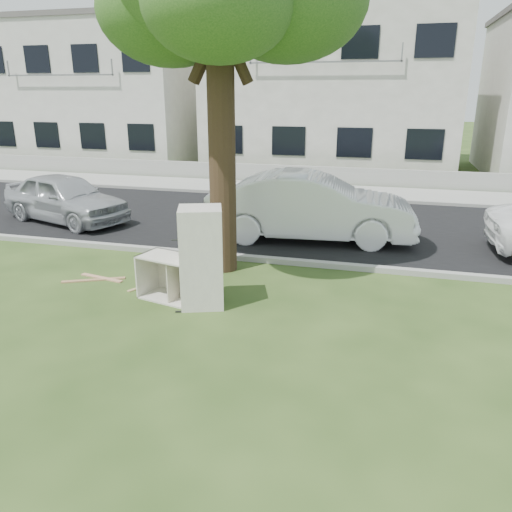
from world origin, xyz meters
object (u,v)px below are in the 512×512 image
(fridge, at_px, (201,258))
(car_center, at_px, (311,207))
(cabinet, at_px, (169,277))
(car_left, at_px, (65,198))

(fridge, distance_m, car_center, 4.75)
(car_center, bearing_deg, cabinet, 151.47)
(car_center, distance_m, car_left, 7.12)
(fridge, relative_size, car_left, 0.43)
(cabinet, relative_size, car_center, 0.20)
(fridge, relative_size, cabinet, 1.70)
(car_center, height_order, car_left, car_center)
(cabinet, bearing_deg, fridge, 3.50)
(cabinet, bearing_deg, car_center, 80.90)
(car_left, bearing_deg, car_center, -71.76)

